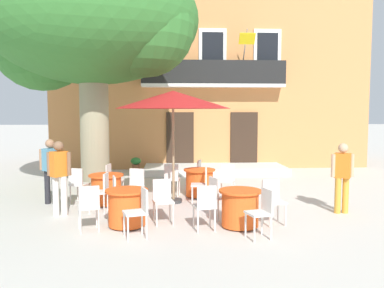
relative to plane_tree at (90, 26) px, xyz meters
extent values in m
plane|color=beige|center=(3.52, -0.84, -4.77)|extent=(120.00, 120.00, 0.00)
cube|color=#CC844C|center=(3.99, 6.16, -1.02)|extent=(13.00, 4.00, 7.50)
cube|color=#332319|center=(2.69, 4.13, -3.62)|extent=(1.10, 0.08, 2.30)
cube|color=#332319|center=(5.29, 4.13, -3.62)|extent=(1.10, 0.08, 2.30)
cube|color=silver|center=(1.79, 4.12, -0.12)|extent=(1.10, 0.08, 1.90)
cube|color=black|center=(1.79, 4.09, -0.12)|extent=(0.84, 0.04, 1.60)
cube|color=silver|center=(3.99, 4.12, -0.12)|extent=(1.10, 0.08, 1.90)
cube|color=black|center=(3.99, 4.09, -0.12)|extent=(0.84, 0.04, 1.60)
cube|color=silver|center=(6.19, 4.12, -0.12)|extent=(1.10, 0.08, 1.90)
cube|color=black|center=(6.19, 4.09, -0.12)|extent=(0.84, 0.04, 1.60)
cube|color=silver|center=(3.99, 3.83, -1.43)|extent=(5.60, 0.65, 0.12)
cube|color=black|center=(3.99, 3.54, -0.92)|extent=(5.60, 0.06, 0.90)
cylinder|color=#B2B2B7|center=(2.79, 3.66, -0.02)|extent=(0.04, 0.95, 1.33)
cube|color=#146B2D|center=(2.79, 3.21, 0.28)|extent=(0.60, 0.29, 0.38)
cylinder|color=#B2B2B7|center=(5.19, 3.66, -0.02)|extent=(0.04, 0.95, 1.33)
cube|color=yellow|center=(5.19, 3.21, 0.28)|extent=(0.60, 0.29, 0.38)
cylinder|color=#995638|center=(1.69, 3.86, -1.21)|extent=(0.25, 0.25, 0.32)
ellipsoid|color=#4C8E38|center=(1.69, 3.86, -0.82)|extent=(0.32, 0.32, 0.47)
cylinder|color=#47423D|center=(3.22, 3.86, -1.25)|extent=(0.24, 0.24, 0.24)
ellipsoid|color=#2D7533|center=(3.22, 3.86, -0.96)|extent=(0.32, 0.32, 0.36)
cylinder|color=slate|center=(4.76, 3.86, -1.24)|extent=(0.28, 0.28, 0.25)
ellipsoid|color=#4C8E38|center=(4.76, 3.86, -0.96)|extent=(0.36, 0.36, 0.31)
cylinder|color=#47423D|center=(6.29, 3.86, -1.21)|extent=(0.35, 0.35, 0.31)
ellipsoid|color=#2D7533|center=(6.29, 3.86, -0.85)|extent=(0.46, 0.46, 0.42)
cube|color=silver|center=(3.99, 3.17, -4.64)|extent=(5.34, 1.97, 0.25)
cylinder|color=gray|center=(0.09, -0.05, -3.14)|extent=(0.82, 0.82, 3.25)
ellipsoid|color=#33702D|center=(0.09, -0.05, 0.15)|extent=(6.06, 5.46, 3.64)
sphere|color=#33702D|center=(-1.58, 0.71, -0.30)|extent=(3.03, 3.03, 3.03)
sphere|color=#33702D|center=(1.61, -0.66, -0.15)|extent=(2.73, 2.73, 2.73)
cylinder|color=#EA561E|center=(1.40, -3.72, -4.40)|extent=(0.74, 0.74, 0.68)
cylinder|color=#EA561E|center=(1.40, -3.72, -4.03)|extent=(0.86, 0.86, 0.04)
cylinder|color=#2D2823|center=(1.40, -3.72, -4.75)|extent=(0.44, 0.44, 0.03)
cylinder|color=silver|center=(1.36, -2.79, -4.54)|extent=(0.04, 0.04, 0.45)
cylinder|color=silver|center=(1.44, -3.12, -4.54)|extent=(0.04, 0.04, 0.45)
cylinder|color=silver|center=(1.03, -2.86, -4.54)|extent=(0.04, 0.04, 0.45)
cylinder|color=silver|center=(1.10, -3.19, -4.54)|extent=(0.04, 0.04, 0.45)
cube|color=silver|center=(1.23, -2.99, -4.30)|extent=(0.48, 0.48, 0.04)
cube|color=silver|center=(1.06, -3.03, -4.07)|extent=(0.12, 0.38, 0.42)
cylinder|color=silver|center=(0.47, -3.83, -4.54)|extent=(0.04, 0.04, 0.45)
cylinder|color=silver|center=(0.79, -3.73, -4.54)|extent=(0.04, 0.04, 0.45)
cylinder|color=silver|center=(0.57, -4.15, -4.54)|extent=(0.04, 0.04, 0.45)
cylinder|color=silver|center=(0.89, -4.05, -4.54)|extent=(0.04, 0.04, 0.45)
cube|color=silver|center=(0.68, -3.94, -4.30)|extent=(0.50, 0.50, 0.04)
cube|color=silver|center=(0.73, -4.11, -4.07)|extent=(0.38, 0.15, 0.42)
cylinder|color=silver|center=(1.52, -4.65, -4.54)|extent=(0.04, 0.04, 0.45)
cylinder|color=silver|center=(1.41, -4.33, -4.54)|extent=(0.04, 0.04, 0.45)
cylinder|color=silver|center=(1.84, -4.55, -4.54)|extent=(0.04, 0.04, 0.45)
cylinder|color=silver|center=(1.74, -4.22, -4.54)|extent=(0.04, 0.04, 0.45)
cube|color=silver|center=(1.63, -4.44, -4.30)|extent=(0.50, 0.50, 0.04)
cube|color=silver|center=(1.80, -4.38, -4.07)|extent=(0.15, 0.37, 0.42)
cylinder|color=silver|center=(2.33, -3.71, -4.54)|extent=(0.04, 0.04, 0.45)
cylinder|color=silver|center=(2.00, -3.77, -4.54)|extent=(0.04, 0.04, 0.45)
cylinder|color=silver|center=(2.27, -3.37, -4.54)|extent=(0.04, 0.04, 0.45)
cylinder|color=silver|center=(1.93, -3.44, -4.54)|extent=(0.04, 0.04, 0.45)
cube|color=silver|center=(2.13, -3.57, -4.30)|extent=(0.47, 0.47, 0.04)
cube|color=silver|center=(2.10, -3.40, -4.07)|extent=(0.38, 0.11, 0.42)
cylinder|color=#EA561E|center=(0.68, -1.78, -4.40)|extent=(0.74, 0.74, 0.68)
cylinder|color=#EA561E|center=(0.68, -1.78, -4.03)|extent=(0.86, 0.86, 0.04)
cylinder|color=#2D2823|center=(0.68, -1.78, -4.75)|extent=(0.44, 0.44, 0.03)
cylinder|color=silver|center=(-0.14, -1.33, -4.54)|extent=(0.04, 0.04, 0.45)
cylinder|color=silver|center=(0.19, -1.44, -4.54)|extent=(0.04, 0.04, 0.45)
cylinder|color=silver|center=(-0.25, -1.65, -4.54)|extent=(0.04, 0.04, 0.45)
cylinder|color=silver|center=(0.08, -1.76, -4.54)|extent=(0.04, 0.04, 0.45)
cube|color=silver|center=(-0.03, -1.54, -4.30)|extent=(0.51, 0.51, 0.04)
cube|color=silver|center=(-0.09, -1.71, -4.07)|extent=(0.37, 0.16, 0.42)
cylinder|color=silver|center=(0.43, -2.69, -4.54)|extent=(0.04, 0.04, 0.45)
cylinder|color=silver|center=(0.46, -2.35, -4.54)|extent=(0.04, 0.04, 0.45)
cylinder|color=silver|center=(0.77, -2.71, -4.54)|extent=(0.04, 0.04, 0.45)
cylinder|color=silver|center=(0.80, -2.38, -4.54)|extent=(0.04, 0.04, 0.45)
cube|color=silver|center=(0.62, -2.53, -4.30)|extent=(0.43, 0.43, 0.04)
cube|color=silver|center=(0.80, -2.55, -4.07)|extent=(0.07, 0.38, 0.42)
cylinder|color=silver|center=(1.50, -2.23, -4.54)|extent=(0.04, 0.04, 0.45)
cylinder|color=silver|center=(1.18, -2.12, -4.54)|extent=(0.04, 0.04, 0.45)
cylinder|color=silver|center=(1.61, -1.90, -4.54)|extent=(0.04, 0.04, 0.45)
cylinder|color=silver|center=(1.28, -1.80, -4.54)|extent=(0.04, 0.04, 0.45)
cube|color=silver|center=(1.39, -2.01, -4.30)|extent=(0.50, 0.50, 0.04)
cube|color=silver|center=(1.45, -1.84, -4.07)|extent=(0.37, 0.15, 0.42)
cylinder|color=silver|center=(0.99, -0.90, -4.54)|extent=(0.04, 0.04, 0.45)
cylinder|color=silver|center=(0.94, -1.24, -4.54)|extent=(0.04, 0.04, 0.45)
cylinder|color=silver|center=(0.66, -0.85, -4.54)|extent=(0.04, 0.04, 0.45)
cylinder|color=silver|center=(0.60, -1.18, -4.54)|extent=(0.04, 0.04, 0.45)
cube|color=silver|center=(0.80, -1.04, -4.30)|extent=(0.46, 0.46, 0.04)
cube|color=silver|center=(0.62, -1.01, -4.07)|extent=(0.10, 0.38, 0.42)
cylinder|color=#EA561E|center=(3.08, -1.03, -4.40)|extent=(0.74, 0.74, 0.68)
cylinder|color=#EA561E|center=(3.08, -1.03, -4.03)|extent=(0.86, 0.86, 0.04)
cylinder|color=#2D2823|center=(3.08, -1.03, -4.75)|extent=(0.44, 0.44, 0.03)
cylinder|color=silver|center=(3.51, -0.21, -4.54)|extent=(0.04, 0.04, 0.45)
cylinder|color=silver|center=(3.41, -0.53, -4.54)|extent=(0.04, 0.04, 0.45)
cylinder|color=silver|center=(3.19, -0.11, -4.54)|extent=(0.04, 0.04, 0.45)
cylinder|color=silver|center=(3.09, -0.43, -4.54)|extent=(0.04, 0.04, 0.45)
cube|color=silver|center=(3.30, -0.32, -4.30)|extent=(0.50, 0.50, 0.04)
cube|color=silver|center=(3.13, -0.26, -4.07)|extent=(0.15, 0.37, 0.42)
cylinder|color=silver|center=(2.20, -0.71, -4.54)|extent=(0.04, 0.04, 0.45)
cylinder|color=silver|center=(2.54, -0.77, -4.54)|extent=(0.04, 0.04, 0.45)
cylinder|color=silver|center=(2.14, -1.04, -4.54)|extent=(0.04, 0.04, 0.45)
cylinder|color=silver|center=(2.48, -1.10, -4.54)|extent=(0.04, 0.04, 0.45)
cube|color=silver|center=(2.34, -0.90, -4.30)|extent=(0.46, 0.46, 0.04)
cube|color=silver|center=(2.31, -1.08, -4.07)|extent=(0.38, 0.10, 0.42)
cylinder|color=silver|center=(2.82, -1.93, -4.54)|extent=(0.04, 0.04, 0.45)
cylinder|color=silver|center=(2.85, -1.60, -4.54)|extent=(0.04, 0.04, 0.45)
cylinder|color=silver|center=(3.16, -1.97, -4.54)|extent=(0.04, 0.04, 0.45)
cylinder|color=silver|center=(3.19, -1.63, -4.54)|extent=(0.04, 0.04, 0.45)
cube|color=silver|center=(3.01, -1.78, -4.30)|extent=(0.44, 0.44, 0.04)
cube|color=silver|center=(3.19, -1.80, -4.07)|extent=(0.08, 0.38, 0.42)
cylinder|color=silver|center=(3.89, -1.49, -4.54)|extent=(0.04, 0.04, 0.45)
cylinder|color=silver|center=(3.57, -1.38, -4.54)|extent=(0.04, 0.04, 0.45)
cylinder|color=silver|center=(4.00, -1.17, -4.54)|extent=(0.04, 0.04, 0.45)
cylinder|color=silver|center=(3.68, -1.06, -4.54)|extent=(0.04, 0.04, 0.45)
cube|color=silver|center=(3.79, -1.28, -4.30)|extent=(0.51, 0.51, 0.04)
cube|color=silver|center=(3.85, -1.11, -4.07)|extent=(0.37, 0.16, 0.42)
cylinder|color=#EA561E|center=(3.68, -3.89, -4.40)|extent=(0.74, 0.74, 0.68)
cylinder|color=#EA561E|center=(3.68, -3.89, -4.03)|extent=(0.86, 0.86, 0.04)
cylinder|color=#2D2823|center=(3.68, -3.89, -4.75)|extent=(0.44, 0.44, 0.03)
cylinder|color=silver|center=(2.74, -3.89, -4.54)|extent=(0.04, 0.04, 0.45)
cylinder|color=silver|center=(3.07, -3.83, -4.54)|extent=(0.04, 0.04, 0.45)
cylinder|color=silver|center=(2.80, -4.23, -4.54)|extent=(0.04, 0.04, 0.45)
cylinder|color=silver|center=(3.14, -4.16, -4.54)|extent=(0.04, 0.04, 0.45)
cube|color=silver|center=(2.94, -4.03, -4.30)|extent=(0.47, 0.47, 0.04)
cube|color=silver|center=(2.97, -4.20, -4.07)|extent=(0.38, 0.11, 0.42)
cylinder|color=silver|center=(3.77, -4.82, -4.54)|extent=(0.04, 0.04, 0.45)
cylinder|color=silver|center=(3.67, -4.49, -4.54)|extent=(0.04, 0.04, 0.45)
cylinder|color=silver|center=(4.09, -4.73, -4.54)|extent=(0.04, 0.04, 0.45)
cylinder|color=silver|center=(4.00, -4.40, -4.54)|extent=(0.04, 0.04, 0.45)
cube|color=silver|center=(3.88, -4.61, -4.30)|extent=(0.49, 0.49, 0.04)
cube|color=silver|center=(4.06, -4.56, -4.07)|extent=(0.14, 0.38, 0.42)
cylinder|color=silver|center=(4.61, -3.88, -4.54)|extent=(0.04, 0.04, 0.45)
cylinder|color=silver|center=(4.28, -3.95, -4.54)|extent=(0.04, 0.04, 0.45)
cylinder|color=silver|center=(4.55, -3.55, -4.54)|extent=(0.04, 0.04, 0.45)
cylinder|color=silver|center=(4.21, -3.61, -4.54)|extent=(0.04, 0.04, 0.45)
cube|color=silver|center=(4.41, -3.75, -4.30)|extent=(0.47, 0.47, 0.04)
cube|color=silver|center=(4.38, -3.57, -4.07)|extent=(0.38, 0.11, 0.42)
cylinder|color=silver|center=(3.47, -2.98, -4.54)|extent=(0.04, 0.04, 0.45)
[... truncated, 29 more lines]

